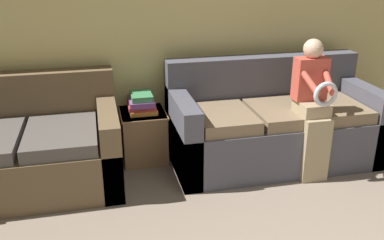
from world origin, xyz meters
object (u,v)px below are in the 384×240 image
at_px(couch_main, 272,125).
at_px(couch_side, 27,149).
at_px(side_shelf, 144,135).
at_px(book_stack, 142,103).
at_px(child_left_seated, 313,104).

bearing_deg(couch_main, couch_side, 179.29).
distance_m(couch_main, couch_side, 2.19).
xyz_separation_m(side_shelf, book_stack, (-0.00, 0.00, 0.32)).
distance_m(couch_main, child_left_seated, 0.53).
distance_m(child_left_seated, side_shelf, 1.57).
height_order(couch_side, book_stack, couch_side).
bearing_deg(couch_main, child_left_seated, -62.51).
xyz_separation_m(couch_main, book_stack, (-1.19, 0.27, 0.23)).
relative_size(couch_side, book_stack, 5.01).
bearing_deg(book_stack, child_left_seated, -24.74).
height_order(couch_main, side_shelf, couch_main).
bearing_deg(couch_side, side_shelf, 13.38).
bearing_deg(couch_side, book_stack, 13.47).
distance_m(child_left_seated, book_stack, 1.52).
bearing_deg(book_stack, side_shelf, -6.50).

